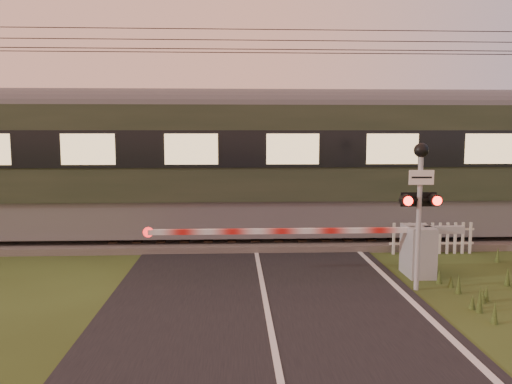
{
  "coord_description": "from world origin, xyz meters",
  "views": [
    {
      "loc": [
        -0.57,
        -8.06,
        3.16
      ],
      "look_at": [
        -0.08,
        3.2,
        1.84
      ],
      "focal_mm": 35.0,
      "sensor_mm": 36.0,
      "label": 1
    }
  ],
  "objects": [
    {
      "name": "ground",
      "position": [
        0.0,
        0.0,
        0.0
      ],
      "size": [
        160.0,
        160.0,
        0.0
      ],
      "primitive_type": "plane",
      "color": "#2D3815",
      "rests_on": "ground"
    },
    {
      "name": "road",
      "position": [
        0.02,
        -0.23,
        0.01
      ],
      "size": [
        6.0,
        140.0,
        0.03
      ],
      "color": "black",
      "rests_on": "ground"
    },
    {
      "name": "track_bed",
      "position": [
        0.0,
        6.5,
        0.07
      ],
      "size": [
        140.0,
        3.4,
        0.39
      ],
      "color": "#47423D",
      "rests_on": "ground"
    },
    {
      "name": "overhead_wires",
      "position": [
        0.0,
        6.5,
        5.72
      ],
      "size": [
        120.0,
        0.62,
        0.62
      ],
      "color": "black",
      "rests_on": "ground"
    },
    {
      "name": "boom_gate",
      "position": [
        3.18,
        2.66,
        0.63
      ],
      "size": [
        7.09,
        0.86,
        1.14
      ],
      "color": "gray",
      "rests_on": "ground"
    },
    {
      "name": "crossing_signal",
      "position": [
        3.11,
        1.62,
        2.05
      ],
      "size": [
        0.76,
        0.33,
        2.98
      ],
      "color": "gray",
      "rests_on": "ground"
    },
    {
      "name": "picket_fence",
      "position": [
        4.62,
        4.6,
        0.42
      ],
      "size": [
        2.25,
        0.07,
        0.84
      ],
      "color": "silver",
      "rests_on": "ground"
    }
  ]
}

